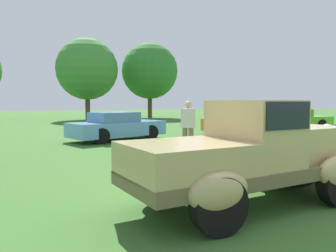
{
  "coord_description": "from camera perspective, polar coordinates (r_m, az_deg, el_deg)",
  "views": [
    {
      "loc": [
        -3.69,
        -4.33,
        1.68
      ],
      "look_at": [
        -0.35,
        2.86,
        1.1
      ],
      "focal_mm": 35.7,
      "sensor_mm": 36.0,
      "label": 1
    }
  ],
  "objects": [
    {
      "name": "ground_plane",
      "position": [
        5.93,
        15.25,
        -12.42
      ],
      "size": [
        120.0,
        120.0,
        0.0
      ],
      "primitive_type": "plane",
      "color": "#386628"
    },
    {
      "name": "feature_pickup_truck",
      "position": [
        5.53,
        13.76,
        -4.44
      ],
      "size": [
        4.24,
        2.08,
        1.7
      ],
      "color": "brown",
      "rests_on": "ground_plane"
    },
    {
      "name": "neighbor_convertible",
      "position": [
        8.73,
        26.53,
        -3.49
      ],
      "size": [
        4.82,
        2.32,
        1.4
      ],
      "color": "red",
      "rests_on": "ground_plane"
    },
    {
      "name": "show_car_skyblue",
      "position": [
        14.62,
        -8.68,
        -0.08
      ],
      "size": [
        4.45,
        2.8,
        1.22
      ],
      "color": "#669EDB",
      "rests_on": "ground_plane"
    },
    {
      "name": "show_car_orange",
      "position": [
        17.46,
        13.48,
        0.55
      ],
      "size": [
        4.73,
        2.22,
        1.22
      ],
      "color": "orange",
      "rests_on": "ground_plane"
    },
    {
      "name": "show_car_lime",
      "position": [
        21.09,
        20.71,
        1.0
      ],
      "size": [
        4.46,
        2.18,
        1.22
      ],
      "color": "#60C62D",
      "rests_on": "ground_plane"
    },
    {
      "name": "spectator_between_cars",
      "position": [
        10.5,
        3.43,
        0.01
      ],
      "size": [
        0.45,
        0.46,
        1.69
      ],
      "color": "#7F7056",
      "rests_on": "ground_plane"
    },
    {
      "name": "spectator_by_row",
      "position": [
        14.87,
        22.11,
        0.95
      ],
      "size": [
        0.44,
        0.31,
        1.69
      ],
      "color": "#283351",
      "rests_on": "ground_plane"
    },
    {
      "name": "treeline_center",
      "position": [
        32.18,
        -13.65,
        9.41
      ],
      "size": [
        5.67,
        5.67,
        7.5
      ],
      "color": "brown",
      "rests_on": "ground_plane"
    },
    {
      "name": "treeline_mid_right",
      "position": [
        34.74,
        -3.13,
        9.33
      ],
      "size": [
        5.72,
        5.72,
        7.65
      ],
      "color": "brown",
      "rests_on": "ground_plane"
    }
  ]
}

